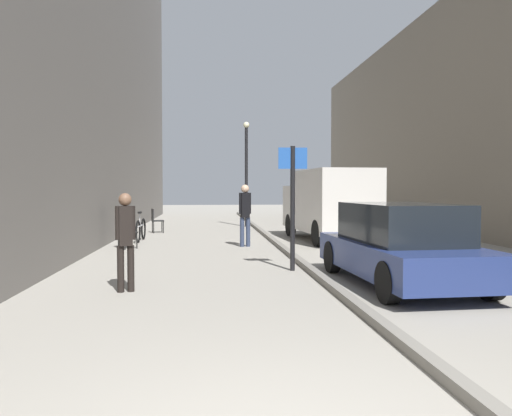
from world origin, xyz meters
TOP-DOWN VIEW (x-y plane):
  - ground_plane at (0.00, 12.00)m, footprint 80.00×80.00m
  - kerb_strip at (1.58, 12.00)m, footprint 0.16×40.00m
  - pedestrian_main_foreground at (0.59, 11.89)m, footprint 0.36×0.24m
  - pedestrian_mid_block at (-1.87, 5.52)m, footprint 0.32×0.23m
  - delivery_van at (3.48, 13.39)m, footprint 2.28×5.14m
  - parked_car at (2.91, 5.73)m, footprint 1.99×4.28m
  - street_sign_post at (1.25, 7.41)m, footprint 0.60×0.10m
  - lamp_post at (1.24, 19.84)m, footprint 0.28×0.28m
  - bicycle_leaning at (-2.71, 13.79)m, footprint 0.12×1.77m
  - cafe_chair_near_window at (-2.55, 16.94)m, footprint 0.53×0.53m
  - cafe_chair_by_doorway at (-2.87, 11.79)m, footprint 0.62×0.62m

SIDE VIEW (x-z plane):
  - ground_plane at x=0.00m, z-range 0.00..0.00m
  - kerb_strip at x=1.58m, z-range 0.00..0.12m
  - bicycle_leaning at x=-2.71m, z-range -0.11..0.87m
  - cafe_chair_near_window at x=-2.55m, z-range 0.08..1.02m
  - cafe_chair_by_doorway at x=-2.87m, z-range 0.08..1.02m
  - parked_car at x=2.91m, z-range -0.01..1.44m
  - pedestrian_mid_block at x=-1.87m, z-range 0.13..1.77m
  - pedestrian_main_foreground at x=0.59m, z-range 0.14..1.98m
  - delivery_van at x=3.48m, z-range 0.09..2.41m
  - street_sign_post at x=1.25m, z-range 0.25..2.85m
  - lamp_post at x=1.24m, z-range 0.34..5.10m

